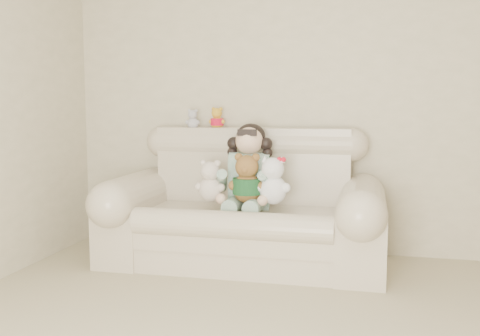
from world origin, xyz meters
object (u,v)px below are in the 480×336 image
seated_child (249,165)px  brown_teddy (247,174)px  cream_teddy (210,177)px  white_cat (273,176)px  sofa (243,197)px

seated_child → brown_teddy: (0.03, -0.20, -0.04)m
cream_teddy → brown_teddy: bearing=-3.0°
seated_child → cream_teddy: 0.33m
seated_child → cream_teddy: size_ratio=1.83×
brown_teddy → cream_teddy: brown_teddy is taller
white_cat → sofa: bearing=158.7°
seated_child → brown_teddy: size_ratio=1.55×
seated_child → white_cat: seated_child is taller
cream_teddy → sofa: bearing=25.5°
seated_child → white_cat: (0.22, -0.20, -0.05)m
sofa → white_cat: 0.34m
sofa → brown_teddy: sofa is taller
sofa → seated_child: (0.03, 0.08, 0.24)m
sofa → seated_child: seated_child is taller
white_cat → cream_teddy: size_ratio=1.13×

